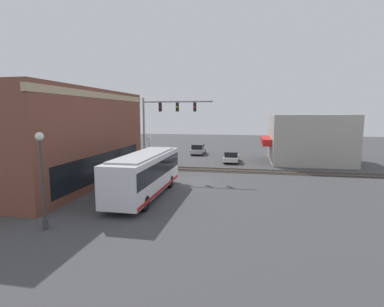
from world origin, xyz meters
name	(u,v)px	position (x,y,z in m)	size (l,w,h in m)	color
ground_plane	(195,182)	(0.00, 0.00, 0.00)	(120.00, 120.00, 0.00)	#424244
brick_building	(59,137)	(-2.32, 11.78, 4.10)	(17.77, 8.65, 8.21)	brown
shop_building	(308,138)	(14.06, -12.13, 3.00)	(9.74, 10.53, 6.00)	#B2ADA3
city_bus	(145,173)	(-5.26, 2.80, 1.78)	(10.17, 2.59, 3.24)	silver
traffic_signal_gantry	(163,118)	(3.74, 4.00, 5.70)	(0.42, 7.30, 7.74)	gray
crossing_signal	(149,150)	(4.04, 5.66, 2.30)	(1.41, 1.18, 3.81)	gray
streetlamp	(42,172)	(-12.43, 5.89, 3.11)	(0.44, 0.44, 5.22)	#38383A
rail_track_near	(205,170)	(6.00, 0.00, 0.03)	(2.60, 60.00, 0.15)	#332D28
parked_car_white	(231,157)	(11.79, -2.60, 0.65)	(4.22, 1.82, 1.41)	silver
parked_car_silver	(198,150)	(18.33, 2.80, 0.71)	(4.32, 1.82, 1.54)	#B7B7BC
pedestrian_at_crossing	(155,162)	(5.04, 5.38, 0.85)	(0.34, 0.34, 1.67)	#473828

